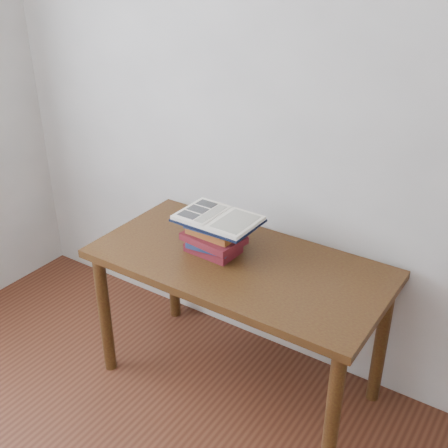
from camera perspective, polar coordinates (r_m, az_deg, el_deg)
The scene contains 3 objects.
desk at distance 2.54m, azimuth 1.49°, elevation -5.62°, with size 1.32×0.66×0.71m.
book_stack at distance 2.51m, azimuth -1.06°, elevation -1.42°, with size 0.28×0.21×0.15m.
open_book at distance 2.48m, azimuth -0.59°, elevation 0.55°, with size 0.36×0.26×0.03m.
Camera 1 is at (1.04, -0.43, 2.00)m, focal length 45.00 mm.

